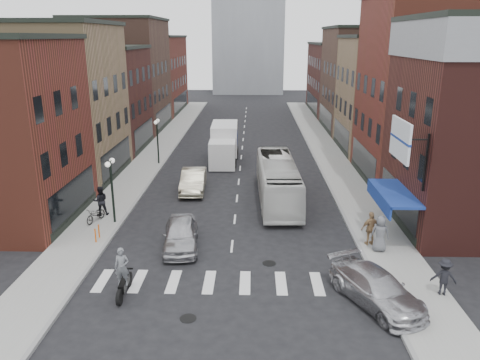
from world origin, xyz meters
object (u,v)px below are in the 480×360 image
at_px(ped_right_b, 371,228).
at_px(ped_right_c, 380,234).
at_px(sedan_left_far, 193,181).
at_px(transit_bus, 278,181).
at_px(sedan_left_near, 181,234).
at_px(motorcycle_rider, 123,274).
at_px(ped_left_solo, 100,201).
at_px(billboard_sign, 402,141).
at_px(streetlamp_far, 157,133).
at_px(ped_right_a, 444,277).
at_px(parked_bicycle, 96,215).
at_px(curb_car, 376,289).
at_px(streetlamp_near, 111,179).
at_px(box_truck, 224,144).
at_px(bike_rack, 97,233).

distance_m(ped_right_b, ped_right_c, 0.82).
bearing_deg(sedan_left_far, transit_bus, -20.38).
xyz_separation_m(transit_bus, sedan_left_near, (-5.67, -7.83, -0.70)).
distance_m(motorcycle_rider, ped_left_solo, 10.26).
relative_size(sedan_left_far, ped_right_c, 2.51).
bearing_deg(sedan_left_near, billboard_sign, -7.85).
bearing_deg(streetlamp_far, ped_right_c, -49.07).
distance_m(ped_right_a, ped_right_b, 5.49).
distance_m(sedan_left_near, ped_right_b, 10.41).
distance_m(streetlamp_far, parked_bicycle, 14.23).
height_order(billboard_sign, ped_left_solo, billboard_sign).
xyz_separation_m(transit_bus, ped_right_b, (4.73, -7.48, -0.38)).
bearing_deg(billboard_sign, curb_car, -112.11).
xyz_separation_m(streetlamp_near, motorcycle_rider, (2.81, -8.31, -1.82)).
xyz_separation_m(box_truck, sedan_left_near, (-1.24, -18.62, -0.86)).
bearing_deg(ped_right_b, streetlamp_far, -61.54).
bearing_deg(ped_left_solo, ped_right_c, 144.33).
bearing_deg(ped_right_c, ped_right_b, -61.64).
bearing_deg(billboard_sign, ped_right_a, -77.37).
height_order(billboard_sign, streetlamp_far, billboard_sign).
bearing_deg(box_truck, ped_right_a, -65.83).
bearing_deg(ped_right_a, curb_car, 24.49).
xyz_separation_m(streetlamp_near, streetlamp_far, (0.00, 14.00, 0.00)).
distance_m(sedan_left_near, ped_right_a, 13.28).
distance_m(streetlamp_far, sedan_left_far, 8.73).
xyz_separation_m(ped_left_solo, ped_right_b, (16.18, -4.03, -0.00)).
relative_size(bike_rack, parked_bicycle, 0.47).
relative_size(motorcycle_rider, ped_right_a, 1.37).
distance_m(streetlamp_far, motorcycle_rider, 22.56).
bearing_deg(curb_car, parked_bicycle, 124.51).
height_order(billboard_sign, streetlamp_near, billboard_sign).
bearing_deg(ped_right_c, ped_right_a, 118.00).
relative_size(streetlamp_far, sedan_left_near, 0.89).
distance_m(bike_rack, transit_bus, 12.80).
xyz_separation_m(sedan_left_near, ped_right_c, (10.70, -0.42, 0.35)).
height_order(bike_rack, ped_right_c, ped_right_c).
height_order(sedan_left_far, ped_left_solo, ped_left_solo).
bearing_deg(parked_bicycle, sedan_left_far, 70.62).
bearing_deg(transit_bus, ped_right_a, -63.67).
bearing_deg(box_truck, sedan_left_near, -95.13).
relative_size(streetlamp_near, curb_car, 0.81).
relative_size(streetlamp_far, sedan_left_far, 0.83).
bearing_deg(bike_rack, ped_right_a, -17.13).
bearing_deg(bike_rack, curb_car, -22.83).
relative_size(streetlamp_far, ped_right_b, 2.15).
bearing_deg(curb_car, streetlamp_near, 122.51).
bearing_deg(motorcycle_rider, ped_right_b, 20.52).
relative_size(streetlamp_near, transit_bus, 0.38).
height_order(sedan_left_far, ped_right_c, ped_right_c).
bearing_deg(motorcycle_rider, transit_bus, 56.48).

